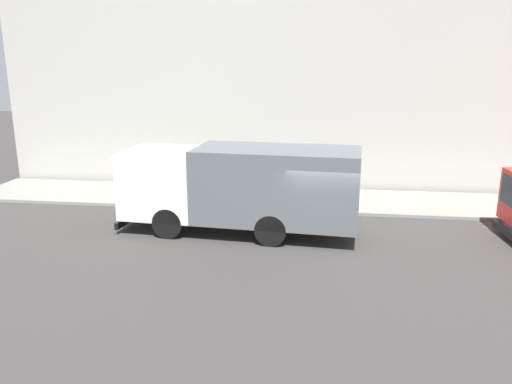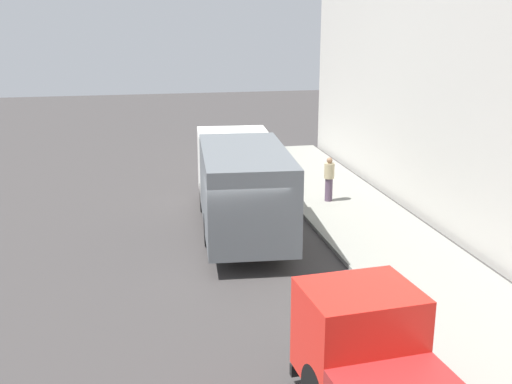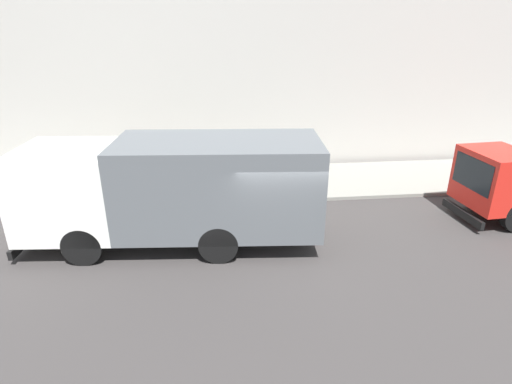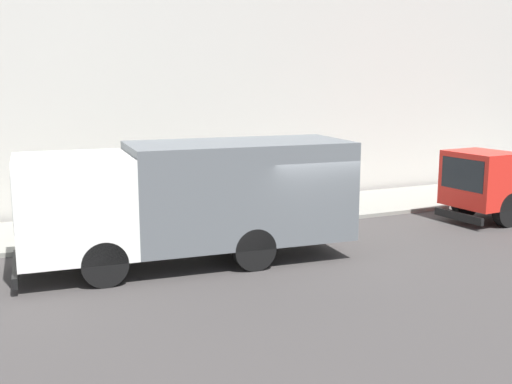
# 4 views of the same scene
# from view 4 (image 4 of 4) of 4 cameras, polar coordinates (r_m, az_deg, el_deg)

# --- Properties ---
(ground) EXTENTS (80.00, 80.00, 0.00)m
(ground) POSITION_cam_4_polar(r_m,az_deg,el_deg) (16.00, 4.69, -5.85)
(ground) COLOR #393635
(sidewalk) EXTENTS (3.68, 30.00, 0.12)m
(sidewalk) POSITION_cam_4_polar(r_m,az_deg,el_deg) (20.21, -1.99, -2.20)
(sidewalk) COLOR gray
(sidewalk) RESTS_ON ground
(building_facade) EXTENTS (0.50, 30.00, 11.40)m
(building_facade) POSITION_cam_4_polar(r_m,az_deg,el_deg) (21.94, -4.49, 13.58)
(building_facade) COLOR #B8B4AC
(building_facade) RESTS_ON ground
(large_utility_truck) EXTENTS (3.08, 8.19, 2.94)m
(large_utility_truck) POSITION_cam_4_polar(r_m,az_deg,el_deg) (15.07, -6.00, -0.38)
(large_utility_truck) COLOR white
(large_utility_truck) RESTS_ON ground
(small_flatbed_truck) EXTENTS (2.34, 5.32, 2.24)m
(small_flatbed_truck) POSITION_cam_4_polar(r_m,az_deg,el_deg) (21.51, 22.07, 0.60)
(small_flatbed_truck) COLOR red
(small_flatbed_truck) RESTS_ON ground
(pedestrian_walking) EXTENTS (0.51, 0.51, 1.64)m
(pedestrian_walking) POSITION_cam_4_polar(r_m,az_deg,el_deg) (18.24, -16.37, -1.03)
(pedestrian_walking) COLOR #513F52
(pedestrian_walking) RESTS_ON sidewalk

